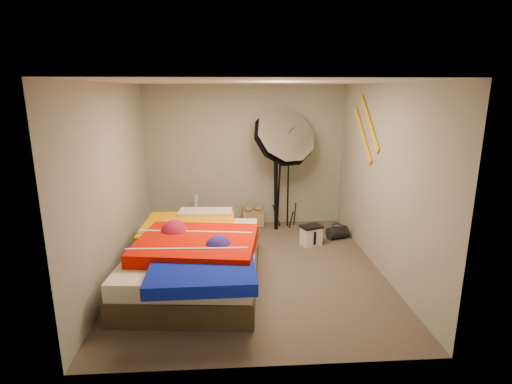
{
  "coord_description": "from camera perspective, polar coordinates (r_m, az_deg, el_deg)",
  "views": [
    {
      "loc": [
        -0.27,
        -5.06,
        2.41
      ],
      "look_at": [
        0.1,
        0.6,
        0.95
      ],
      "focal_mm": 28.0,
      "sensor_mm": 36.0,
      "label": 1
    }
  ],
  "objects": [
    {
      "name": "ceiling",
      "position": [
        5.07,
        -0.71,
        15.43
      ],
      "size": [
        4.0,
        4.0,
        0.0
      ],
      "primitive_type": "plane",
      "rotation": [
        3.14,
        0.0,
        0.0
      ],
      "color": "silver",
      "rests_on": "wall_back"
    },
    {
      "name": "camera_tripod",
      "position": [
        6.92,
        2.95,
        0.78
      ],
      "size": [
        0.08,
        0.08,
        1.36
      ],
      "color": "black",
      "rests_on": "floor"
    },
    {
      "name": "wall_front",
      "position": [
        3.29,
        1.26,
        -6.25
      ],
      "size": [
        3.5,
        0.0,
        3.5
      ],
      "primitive_type": "plane",
      "rotation": [
        -1.57,
        0.0,
        0.0
      ],
      "color": "gray",
      "rests_on": "floor"
    },
    {
      "name": "floor",
      "position": [
        5.62,
        -0.63,
        -10.99
      ],
      "size": [
        4.0,
        4.0,
        0.0
      ],
      "primitive_type": "plane",
      "color": "brown",
      "rests_on": "ground"
    },
    {
      "name": "wall_stripe_upper",
      "position": [
        6.03,
        15.88,
        9.5
      ],
      "size": [
        0.02,
        0.91,
        0.78
      ],
      "primitive_type": "cube",
      "rotation": [
        0.7,
        0.0,
        0.0
      ],
      "color": "gold",
      "rests_on": "wall_right"
    },
    {
      "name": "tote_bag",
      "position": [
        7.19,
        -0.46,
        -3.56
      ],
      "size": [
        0.4,
        0.22,
        0.39
      ],
      "primitive_type": "cube",
      "rotation": [
        -0.14,
        0.0,
        0.14
      ],
      "color": "tan",
      "rests_on": "floor"
    },
    {
      "name": "wall_left",
      "position": [
        5.4,
        -19.54,
        1.18
      ],
      "size": [
        0.0,
        4.0,
        4.0
      ],
      "primitive_type": "plane",
      "rotation": [
        1.57,
        0.0,
        1.57
      ],
      "color": "gray",
      "rests_on": "floor"
    },
    {
      "name": "photo_umbrella",
      "position": [
        6.76,
        3.86,
        7.66
      ],
      "size": [
        1.2,
        1.05,
        2.26
      ],
      "color": "black",
      "rests_on": "floor"
    },
    {
      "name": "duffel_bag",
      "position": [
        6.81,
        11.55,
        -5.69
      ],
      "size": [
        0.38,
        0.3,
        0.21
      ],
      "primitive_type": "cylinder",
      "rotation": [
        0.0,
        1.57,
        0.31
      ],
      "color": "black",
      "rests_on": "floor"
    },
    {
      "name": "wall_right",
      "position": [
        5.58,
        17.61,
        1.73
      ],
      "size": [
        0.0,
        4.0,
        4.0
      ],
      "primitive_type": "plane",
      "rotation": [
        1.57,
        0.0,
        -1.57
      ],
      "color": "gray",
      "rests_on": "floor"
    },
    {
      "name": "wall_stripe_lower",
      "position": [
        6.28,
        15.0,
        7.9
      ],
      "size": [
        0.02,
        0.91,
        0.78
      ],
      "primitive_type": "cube",
      "rotation": [
        0.7,
        0.0,
        0.0
      ],
      "color": "gold",
      "rests_on": "wall_right"
    },
    {
      "name": "wall_back",
      "position": [
        7.17,
        -1.54,
        5.1
      ],
      "size": [
        3.5,
        0.0,
        3.5
      ],
      "primitive_type": "plane",
      "rotation": [
        1.57,
        0.0,
        0.0
      ],
      "color": "gray",
      "rests_on": "floor"
    },
    {
      "name": "wrapping_roll",
      "position": [
        7.16,
        -8.66,
        -2.84
      ],
      "size": [
        0.14,
        0.19,
        0.61
      ],
      "primitive_type": "cylinder",
      "rotation": [
        -0.17,
        0.0,
        -0.43
      ],
      "color": "#569FCE",
      "rests_on": "floor"
    },
    {
      "name": "camera_case",
      "position": [
        6.45,
        7.87,
        -6.25
      ],
      "size": [
        0.35,
        0.31,
        0.3
      ],
      "primitive_type": "cube",
      "rotation": [
        0.0,
        0.0,
        0.37
      ],
      "color": "silver",
      "rests_on": "floor"
    },
    {
      "name": "bed",
      "position": [
        5.23,
        -8.6,
        -9.19
      ],
      "size": [
        1.77,
        2.51,
        0.66
      ],
      "color": "#443824",
      "rests_on": "floor"
    }
  ]
}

